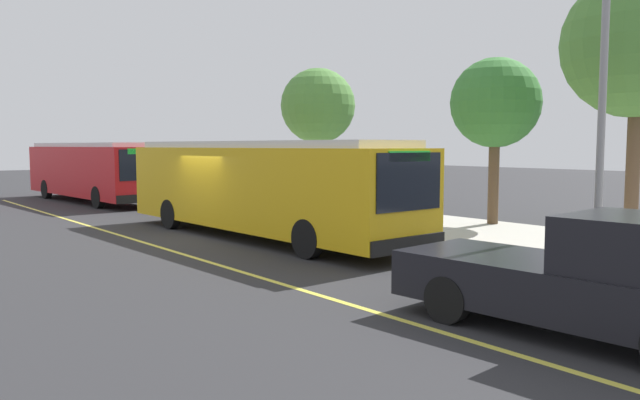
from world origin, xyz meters
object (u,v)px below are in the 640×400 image
transit_bus_main (260,185)px  pedestrian_commuter (370,197)px  waiting_bench (362,204)px  transit_bus_second (93,170)px  pickup_truck (590,280)px  route_sign_post (366,174)px

transit_bus_main → pedestrian_commuter: size_ratio=7.21×
waiting_bench → pedestrian_commuter: 2.83m
transit_bus_main → transit_bus_second: size_ratio=1.06×
pickup_truck → pedestrian_commuter: 11.60m
route_sign_post → waiting_bench: bearing=138.8°
transit_bus_second → waiting_bench: (14.41, 5.12, -0.98)m
transit_bus_second → pickup_truck: transit_bus_second is taller
waiting_bench → route_sign_post: (3.06, -2.68, 1.32)m
transit_bus_main → route_sign_post: size_ratio=4.35×
transit_bus_main → waiting_bench: size_ratio=7.62×
pickup_truck → waiting_bench: size_ratio=3.46×
transit_bus_main → pedestrian_commuter: transit_bus_main is taller
transit_bus_main → transit_bus_second: bearing=179.4°
transit_bus_second → route_sign_post: bearing=8.0°
pickup_truck → route_sign_post: route_sign_post is taller
transit_bus_main → waiting_bench: (-1.13, 5.28, -0.99)m
waiting_bench → transit_bus_main: bearing=-77.9°
pickup_truck → transit_bus_main: bearing=171.4°
transit_bus_second → pedestrian_commuter: 16.96m
pickup_truck → waiting_bench: (-12.52, 7.00, -0.22)m
pedestrian_commuter → route_sign_post: bearing=-48.8°
transit_bus_second → pedestrian_commuter: size_ratio=6.82×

